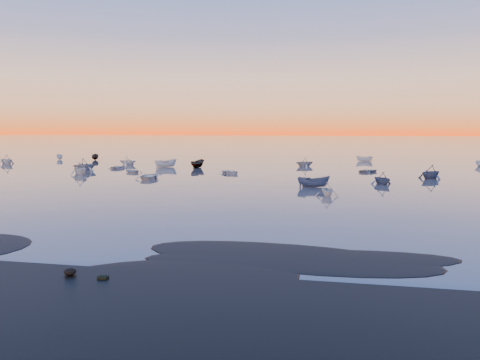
% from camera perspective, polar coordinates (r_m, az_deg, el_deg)
% --- Properties ---
extents(ground, '(600.00, 600.00, 0.00)m').
position_cam_1_polar(ground, '(124.51, 5.97, 3.16)').
color(ground, '#685C57').
rests_on(ground, ground).
extents(mud_lobes, '(140.00, 6.00, 0.07)m').
position_cam_1_polar(mud_lobes, '(26.55, -15.58, -8.98)').
color(mud_lobes, black).
rests_on(mud_lobes, ground).
extents(moored_fleet, '(124.00, 58.00, 1.20)m').
position_cam_1_polar(moored_fleet, '(77.97, 2.68, 1.28)').
color(moored_fleet, silver).
rests_on(moored_fleet, ground).
extents(boat_near_left, '(3.71, 3.73, 0.93)m').
position_cam_1_polar(boat_near_left, '(70.81, -1.14, 0.76)').
color(boat_near_left, silver).
rests_on(boat_near_left, ground).
extents(boat_near_center, '(2.05, 3.96, 1.31)m').
position_cam_1_polar(boat_near_center, '(55.52, 8.95, -0.87)').
color(boat_near_center, '#38496C').
rests_on(boat_near_center, ground).
extents(boat_near_right, '(3.68, 3.00, 1.18)m').
position_cam_1_polar(boat_near_right, '(60.45, 16.92, -0.48)').
color(boat_near_right, '#38496C').
rests_on(boat_near_right, ground).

